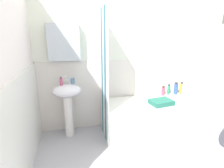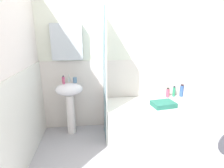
{
  "view_description": "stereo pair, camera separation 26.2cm",
  "coord_description": "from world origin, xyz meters",
  "px_view_note": "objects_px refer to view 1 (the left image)",
  "views": [
    {
      "loc": [
        -0.95,
        -1.71,
        1.65
      ],
      "look_at": [
        -0.4,
        0.75,
        0.92
      ],
      "focal_mm": 28.59,
      "sensor_mm": 36.0,
      "label": 1
    },
    {
      "loc": [
        -0.69,
        -1.75,
        1.65
      ],
      "look_at": [
        -0.4,
        0.75,
        0.92
      ],
      "focal_mm": 28.59,
      "sensor_mm": 36.0,
      "label": 2
    }
  ],
  "objects_px": {
    "body_wash_bottle": "(176,89)",
    "lotion_bottle": "(163,91)",
    "sink": "(68,99)",
    "towel_folded": "(161,102)",
    "toothbrush_cup": "(73,81)",
    "washer_dryer_stack": "(216,96)",
    "shampoo_bottle": "(181,88)",
    "bathtub": "(151,116)",
    "conditioner_bottle": "(169,90)",
    "soap_dispenser": "(61,82)"
  },
  "relations": [
    {
      "from": "conditioner_bottle",
      "to": "lotion_bottle",
      "type": "distance_m",
      "value": 0.13
    },
    {
      "from": "soap_dispenser",
      "to": "toothbrush_cup",
      "type": "bearing_deg",
      "value": 17.53
    },
    {
      "from": "body_wash_bottle",
      "to": "towel_folded",
      "type": "height_order",
      "value": "body_wash_bottle"
    },
    {
      "from": "soap_dispenser",
      "to": "conditioner_bottle",
      "type": "bearing_deg",
      "value": 4.18
    },
    {
      "from": "sink",
      "to": "conditioner_bottle",
      "type": "distance_m",
      "value": 1.83
    },
    {
      "from": "lotion_bottle",
      "to": "body_wash_bottle",
      "type": "bearing_deg",
      "value": 1.93
    },
    {
      "from": "bathtub",
      "to": "lotion_bottle",
      "type": "height_order",
      "value": "lotion_bottle"
    },
    {
      "from": "soap_dispenser",
      "to": "washer_dryer_stack",
      "type": "height_order",
      "value": "washer_dryer_stack"
    },
    {
      "from": "conditioner_bottle",
      "to": "towel_folded",
      "type": "height_order",
      "value": "conditioner_bottle"
    },
    {
      "from": "conditioner_bottle",
      "to": "bathtub",
      "type": "bearing_deg",
      "value": -150.15
    },
    {
      "from": "toothbrush_cup",
      "to": "washer_dryer_stack",
      "type": "xyz_separation_m",
      "value": [
        1.78,
        -0.96,
        -0.06
      ]
    },
    {
      "from": "sink",
      "to": "towel_folded",
      "type": "bearing_deg",
      "value": -11.46
    },
    {
      "from": "toothbrush_cup",
      "to": "towel_folded",
      "type": "relative_size",
      "value": 0.25
    },
    {
      "from": "shampoo_bottle",
      "to": "soap_dispenser",
      "type": "bearing_deg",
      "value": -176.9
    },
    {
      "from": "sink",
      "to": "body_wash_bottle",
      "type": "bearing_deg",
      "value": 2.9
    },
    {
      "from": "conditioner_bottle",
      "to": "lotion_bottle",
      "type": "height_order",
      "value": "conditioner_bottle"
    },
    {
      "from": "sink",
      "to": "bathtub",
      "type": "distance_m",
      "value": 1.44
    },
    {
      "from": "bathtub",
      "to": "towel_folded",
      "type": "height_order",
      "value": "towel_folded"
    },
    {
      "from": "lotion_bottle",
      "to": "conditioner_bottle",
      "type": "bearing_deg",
      "value": 11.41
    },
    {
      "from": "lotion_bottle",
      "to": "towel_folded",
      "type": "distance_m",
      "value": 0.46
    },
    {
      "from": "lotion_bottle",
      "to": "towel_folded",
      "type": "height_order",
      "value": "lotion_bottle"
    },
    {
      "from": "bathtub",
      "to": "lotion_bottle",
      "type": "bearing_deg",
      "value": 35.72
    },
    {
      "from": "toothbrush_cup",
      "to": "shampoo_bottle",
      "type": "height_order",
      "value": "toothbrush_cup"
    },
    {
      "from": "shampoo_bottle",
      "to": "body_wash_bottle",
      "type": "relative_size",
      "value": 1.0
    },
    {
      "from": "sink",
      "to": "shampoo_bottle",
      "type": "relative_size",
      "value": 3.87
    },
    {
      "from": "toothbrush_cup",
      "to": "conditioner_bottle",
      "type": "height_order",
      "value": "toothbrush_cup"
    },
    {
      "from": "toothbrush_cup",
      "to": "lotion_bottle",
      "type": "distance_m",
      "value": 1.64
    },
    {
      "from": "washer_dryer_stack",
      "to": "toothbrush_cup",
      "type": "bearing_deg",
      "value": 151.74
    },
    {
      "from": "bathtub",
      "to": "washer_dryer_stack",
      "type": "bearing_deg",
      "value": -57.67
    },
    {
      "from": "lotion_bottle",
      "to": "shampoo_bottle",
      "type": "bearing_deg",
      "value": 0.51
    },
    {
      "from": "toothbrush_cup",
      "to": "towel_folded",
      "type": "bearing_deg",
      "value": -13.48
    },
    {
      "from": "soap_dispenser",
      "to": "towel_folded",
      "type": "bearing_deg",
      "value": -10.12
    },
    {
      "from": "soap_dispenser",
      "to": "body_wash_bottle",
      "type": "xyz_separation_m",
      "value": [
        2.04,
        0.12,
        -0.29
      ]
    },
    {
      "from": "soap_dispenser",
      "to": "lotion_bottle",
      "type": "bearing_deg",
      "value": 3.66
    },
    {
      "from": "shampoo_bottle",
      "to": "towel_folded",
      "type": "distance_m",
      "value": 0.73
    },
    {
      "from": "conditioner_bottle",
      "to": "body_wash_bottle",
      "type": "bearing_deg",
      "value": -6.92
    },
    {
      "from": "sink",
      "to": "soap_dispenser",
      "type": "bearing_deg",
      "value": -162.62
    },
    {
      "from": "shampoo_bottle",
      "to": "towel_folded",
      "type": "relative_size",
      "value": 0.65
    },
    {
      "from": "lotion_bottle",
      "to": "washer_dryer_stack",
      "type": "xyz_separation_m",
      "value": [
        0.17,
        -1.02,
        0.25
      ]
    },
    {
      "from": "soap_dispenser",
      "to": "toothbrush_cup",
      "type": "distance_m",
      "value": 0.18
    },
    {
      "from": "sink",
      "to": "bathtub",
      "type": "bearing_deg",
      "value": -5.85
    },
    {
      "from": "body_wash_bottle",
      "to": "lotion_bottle",
      "type": "relative_size",
      "value": 1.29
    },
    {
      "from": "toothbrush_cup",
      "to": "washer_dryer_stack",
      "type": "distance_m",
      "value": 2.02
    },
    {
      "from": "soap_dispenser",
      "to": "shampoo_bottle",
      "type": "xyz_separation_m",
      "value": [
        2.16,
        0.12,
        -0.29
      ]
    },
    {
      "from": "bathtub",
      "to": "conditioner_bottle",
      "type": "height_order",
      "value": "conditioner_bottle"
    },
    {
      "from": "bathtub",
      "to": "shampoo_bottle",
      "type": "distance_m",
      "value": 0.83
    },
    {
      "from": "body_wash_bottle",
      "to": "conditioner_bottle",
      "type": "bearing_deg",
      "value": 173.08
    },
    {
      "from": "body_wash_bottle",
      "to": "towel_folded",
      "type": "bearing_deg",
      "value": -141.42
    },
    {
      "from": "lotion_bottle",
      "to": "sink",
      "type": "bearing_deg",
      "value": -176.95
    },
    {
      "from": "lotion_bottle",
      "to": "washer_dryer_stack",
      "type": "distance_m",
      "value": 1.06
    }
  ]
}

